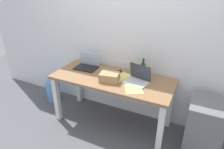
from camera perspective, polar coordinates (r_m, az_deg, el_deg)
name	(u,v)px	position (r m, az deg, el deg)	size (l,w,h in m)	color
ground_plane	(112,121)	(3.13, 0.00, -13.25)	(8.00, 8.00, 0.00)	#515459
back_wall	(124,31)	(2.88, 3.57, 12.22)	(5.20, 0.08, 2.60)	white
desk	(112,85)	(2.77, 0.00, -2.92)	(1.67, 0.69, 0.75)	olive
laptop_left	(87,65)	(3.03, -7.09, 2.78)	(0.33, 0.25, 0.22)	black
laptop_right	(137,79)	(2.61, 7.24, -1.19)	(0.34, 0.29, 0.23)	silver
beer_bottle	(143,69)	(2.76, 8.78, 1.46)	(0.07, 0.07, 0.25)	#1E5123
computer_mouse	(119,71)	(2.87, 2.08, 0.89)	(0.06, 0.10, 0.03)	black
cardboard_box	(110,77)	(2.61, -0.71, -0.75)	(0.24, 0.18, 0.12)	tan
paper_sheet_front_right	(134,88)	(2.50, 6.17, -3.75)	(0.21, 0.30, 0.00)	#F4E06B
paper_sheet_near_back	(120,77)	(2.75, 2.19, -0.58)	(0.21, 0.30, 0.00)	#F4E06B
water_cooler_jug	(53,90)	(3.67, -16.37, -4.40)	(0.25, 0.25, 0.42)	#598CC6
filing_cabinet	(204,127)	(2.75, 24.68, -13.39)	(0.40, 0.48, 0.69)	slate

